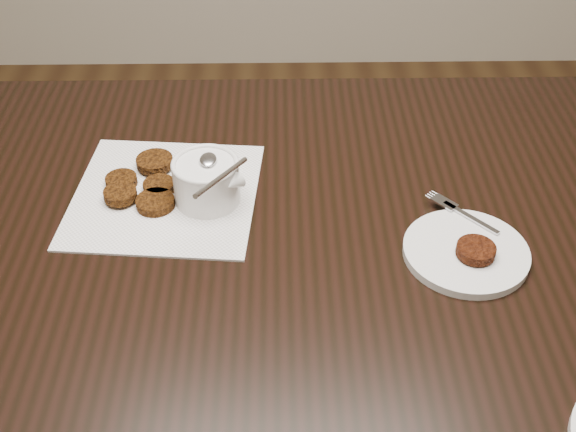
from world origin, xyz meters
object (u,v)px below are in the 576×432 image
object	(u,v)px
napkin	(165,195)
sauce_ramekin	(205,163)
plate_with_patty	(467,249)
table	(259,389)

from	to	relation	value
napkin	sauce_ramekin	distance (m)	0.10
sauce_ramekin	plate_with_patty	bearing A→B (deg)	-19.15
napkin	sauce_ramekin	xyz separation A→B (m)	(0.07, -0.01, 0.07)
table	plate_with_patty	world-z (taller)	plate_with_patty
sauce_ramekin	plate_with_patty	size ratio (longest dim) A/B	0.78
napkin	sauce_ramekin	size ratio (longest dim) A/B	2.03
table	napkin	bearing A→B (deg)	147.10
napkin	sauce_ramekin	bearing A→B (deg)	-11.67
table	plate_with_patty	distance (m)	0.50
napkin	plate_with_patty	world-z (taller)	plate_with_patty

